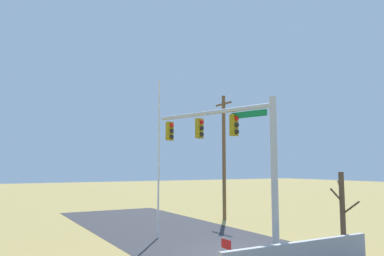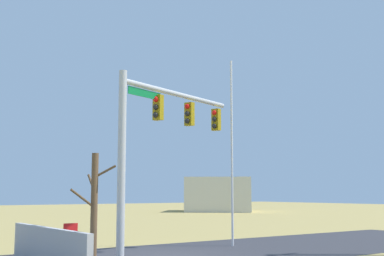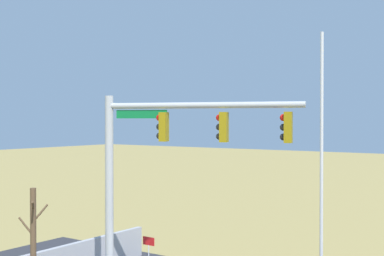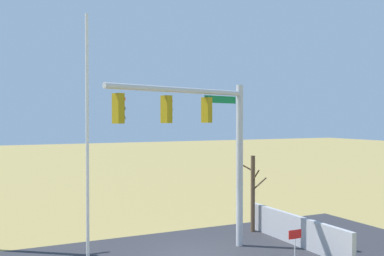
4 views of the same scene
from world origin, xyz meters
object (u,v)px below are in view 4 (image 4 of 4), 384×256
Objects in this scene: signal_mast at (207,133)px; open_sign at (295,239)px; bare_tree at (253,192)px; flagpole at (87,153)px.

signal_mast is 5.42× the size of open_sign.
signal_mast is at bearing 138.43° from open_sign.
signal_mast is at bearing -147.08° from bare_tree.
signal_mast reaches higher than open_sign.
flagpole is (-4.86, -1.45, -0.49)m from signal_mast.
signal_mast is 5.23m from bare_tree.
flagpole is at bearing 174.31° from open_sign.
bare_tree is 4.80m from open_sign.
open_sign is (2.46, -2.18, -3.80)m from signal_mast.
flagpole is at bearing -163.34° from signal_mast.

